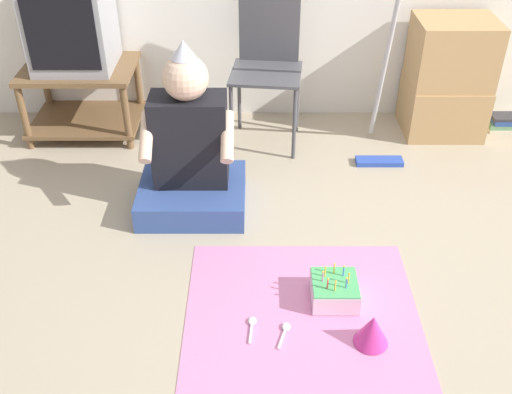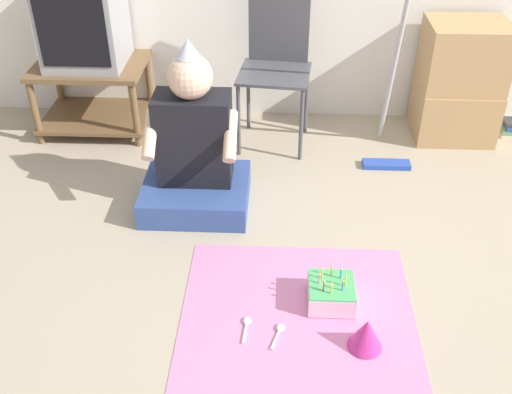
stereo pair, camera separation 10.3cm
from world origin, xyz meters
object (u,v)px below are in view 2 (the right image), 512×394
object	(u,v)px
party_hat_blue	(366,334)
cardboard_box_stack	(459,82)
dust_mop	(391,108)
folding_chair	(276,55)
person_seated	(194,153)
tv	(83,23)
birthday_cake	(331,293)

from	to	relation	value
party_hat_blue	cardboard_box_stack	bearing A→B (deg)	68.18
cardboard_box_stack	party_hat_blue	bearing A→B (deg)	-111.82
dust_mop	folding_chair	bearing A→B (deg)	159.26
cardboard_box_stack	party_hat_blue	world-z (taller)	cardboard_box_stack
folding_chair	cardboard_box_stack	distance (m)	1.15
folding_chair	dust_mop	distance (m)	0.75
party_hat_blue	folding_chair	bearing A→B (deg)	102.83
person_seated	folding_chair	bearing A→B (deg)	61.72
cardboard_box_stack	folding_chair	bearing A→B (deg)	-175.56
person_seated	tv	bearing A→B (deg)	132.04
folding_chair	party_hat_blue	xyz separation A→B (m)	(0.40, -1.75, -0.47)
person_seated	dust_mop	bearing A→B (deg)	25.01
folding_chair	party_hat_blue	size ratio (longest dim) A/B	6.69
cardboard_box_stack	party_hat_blue	xyz separation A→B (m)	(-0.74, -1.84, -0.28)
cardboard_box_stack	birthday_cake	size ratio (longest dim) A/B	3.64
tv	folding_chair	size ratio (longest dim) A/B	0.54
dust_mop	cardboard_box_stack	bearing A→B (deg)	36.54
person_seated	birthday_cake	size ratio (longest dim) A/B	4.50
folding_chair	party_hat_blue	distance (m)	1.86
folding_chair	cardboard_box_stack	size ratio (longest dim) A/B	1.30
folding_chair	birthday_cake	xyz separation A→B (m)	(0.27, -1.51, -0.49)
tv	person_seated	distance (m)	1.20
tv	birthday_cake	distance (m)	2.24
dust_mop	person_seated	size ratio (longest dim) A/B	1.30
birthday_cake	party_hat_blue	size ratio (longest dim) A/B	1.42
tv	cardboard_box_stack	distance (m)	2.33
tv	party_hat_blue	world-z (taller)	tv
dust_mop	tv	bearing A→B (deg)	169.60
dust_mop	party_hat_blue	world-z (taller)	dust_mop
tv	folding_chair	distance (m)	1.18
cardboard_box_stack	dust_mop	size ratio (longest dim) A/B	0.62
birthday_cake	party_hat_blue	distance (m)	0.28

